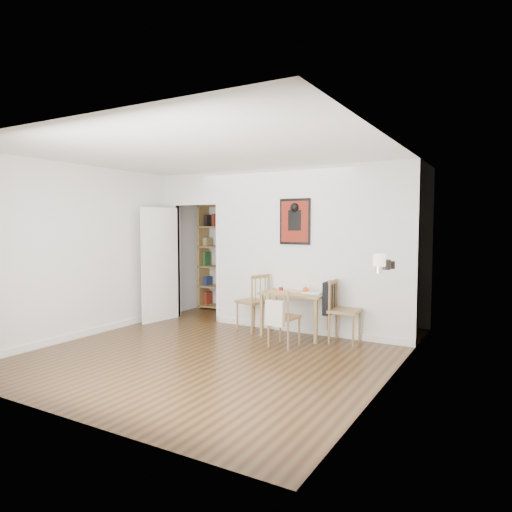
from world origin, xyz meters
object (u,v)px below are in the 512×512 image
Objects in this scene: chair_left at (253,302)px; mantel_lamp at (379,261)px; fireplace at (391,317)px; dining_table at (295,298)px; chair_right at (343,310)px; orange_fruit at (305,290)px; ceramic_jar_b at (392,265)px; ceramic_jar_a at (387,265)px; chair_front at (284,317)px; bookshelf at (220,257)px; red_glass at (281,290)px; notebook at (312,293)px.

chair_left is 2.72m from mantel_lamp.
mantel_lamp is at bearing -102.31° from fireplace.
chair_right is (0.76, -0.00, -0.13)m from dining_table.
orange_fruit is (0.89, 0.07, 0.26)m from chair_left.
chair_right is 1.24m from ceramic_jar_b.
ceramic_jar_a is 1.27× the size of ceramic_jar_b.
mantel_lamp is 2.27× the size of ceramic_jar_b.
chair_front is 0.65× the size of fireplace.
chair_front reaches higher than orange_fruit.
orange_fruit is at bearing 148.59° from fireplace.
bookshelf is at bearing 141.03° from chair_front.
fireplace reaches higher than chair_right.
red_glass is 0.37m from orange_fruit.
orange_fruit is at bearing 155.97° from ceramic_jar_b.
notebook is at bearing 137.98° from mantel_lamp.
notebook is at bearing 178.03° from chair_right.
notebook is at bearing 147.70° from fireplace.
chair_left is 0.64m from red_glass.
chair_front is at bearing -35.66° from chair_left.
ceramic_jar_a is at bearing -27.93° from bookshelf.
bookshelf is at bearing 153.05° from notebook.
chair_front is 0.70m from notebook.
dining_table is 2.65m from bookshelf.
chair_left is 2.52m from ceramic_jar_a.
bookshelf is (-2.26, 1.30, 0.45)m from dining_table.
mantel_lamp reaches higher than orange_fruit.
chair_left is 7.50× the size of ceramic_jar_a.
fireplace is 0.75m from mantel_lamp.
red_glass is at bearing -171.72° from chair_right.
bookshelf reaches higher than chair_right.
chair_front is 0.63m from red_glass.
dining_table is at bearing 152.51° from fireplace.
fireplace is 4.47× the size of notebook.
fireplace is 1.95m from red_glass.
dining_table is at bearing -29.89° from bookshelf.
mantel_lamp is at bearing -55.05° from chair_right.
notebook is (0.26, 0.02, 0.09)m from dining_table.
chair_right is (1.51, -0.00, 0.01)m from chair_left.
bookshelf is 4.56m from mantel_lamp.
mantel_lamp reaches higher than red_glass.
chair_right reaches higher than red_glass.
dining_table is 11.77× the size of orange_fruit.
orange_fruit reaches higher than notebook.
chair_left is at bearing 180.00° from dining_table.
ceramic_jar_a is at bearing -24.91° from dining_table.
red_glass is 0.47m from notebook.
ceramic_jar_a reaches higher than orange_fruit.
dining_table is 3.55× the size of notebook.
notebook is 2.88× the size of ceramic_jar_b.
mantel_lamp is (-0.07, -0.31, 0.68)m from fireplace.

